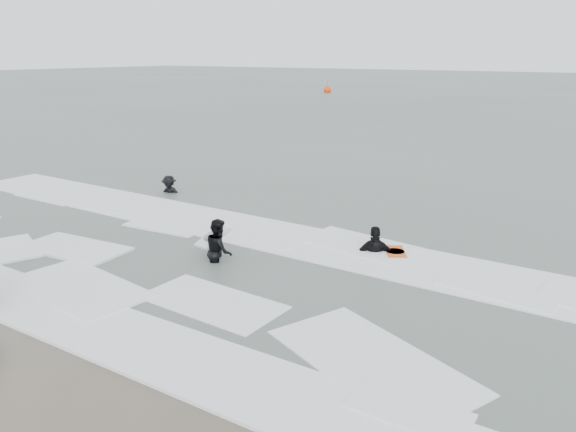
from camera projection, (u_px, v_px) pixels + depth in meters
The scene contains 7 objects.
ground at pixel (151, 328), 11.20m from camera, with size 320.00×320.00×0.00m, color brown.
surfer_wading at pixel (220, 262), 14.69m from camera, with size 0.84×0.65×1.72m, color black.
surfer_breaker at pixel (170, 194), 21.69m from camera, with size 1.02×0.59×1.59m, color black.
surfer_right_near at pixel (375, 254), 15.24m from camera, with size 1.14×0.47×1.95m, color black.
surf_foam at pixel (260, 268), 14.15m from camera, with size 30.03×9.06×0.09m.
bodyboards at pixel (217, 253), 13.89m from camera, with size 6.54×8.72×1.25m.
buoy at pixel (327, 90), 75.12m from camera, with size 1.00×1.00×1.65m.
Camera 1 is at (7.85, -6.95, 5.29)m, focal length 35.00 mm.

